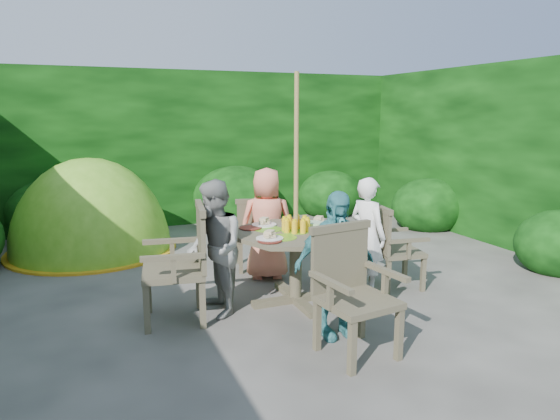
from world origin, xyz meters
name	(u,v)px	position (x,y,z in m)	size (l,w,h in m)	color
ground	(277,291)	(0.00, 0.00, 0.00)	(60.00, 60.00, 0.00)	#45423D
hedge_enclosure	(237,160)	(0.00, 1.33, 1.25)	(9.00, 9.00, 2.50)	black
patio_table	(296,243)	(0.06, -0.33, 0.60)	(1.24, 1.24, 0.86)	#443D2C
parasol_pole	(296,192)	(0.06, -0.33, 1.10)	(0.04, 0.04, 2.20)	olive
garden_chair_right	(391,246)	(1.16, -0.33, 0.46)	(0.53, 0.57, 0.85)	#443D2C
garden_chair_left	(183,262)	(-1.03, -0.33, 0.54)	(0.62, 0.68, 1.00)	#443D2C
garden_chair_back	(256,233)	(0.05, 0.78, 0.45)	(0.60, 0.56, 0.84)	#443D2C
garden_chair_front	(351,289)	(0.04, -1.43, 0.51)	(0.63, 0.58, 0.95)	#443D2C
child_right	(367,235)	(0.86, -0.34, 0.60)	(0.44, 0.29, 1.20)	white
child_left	(215,249)	(-0.74, -0.32, 0.62)	(0.61, 0.47, 1.25)	gray
child_back	(267,224)	(0.07, 0.47, 0.62)	(0.61, 0.40, 1.25)	#FE8969
child_front	(335,265)	(0.05, -1.13, 0.61)	(0.72, 0.30, 1.23)	teal
dome_tent	(93,251)	(-1.72, 2.39, 0.00)	(2.39, 2.39, 2.51)	#65B021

